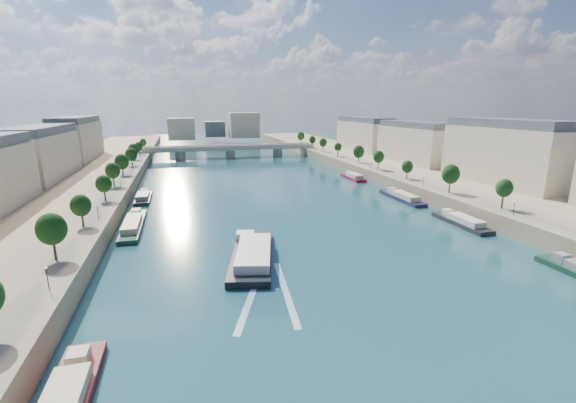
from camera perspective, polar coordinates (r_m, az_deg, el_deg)
ground at (r=140.95m, az=-2.30°, el=0.30°), size 700.00×700.00×0.00m
quay_left at (r=142.92m, az=-31.68°, el=-0.61°), size 44.00×520.00×5.00m
quay_right at (r=171.32m, az=21.87°, el=2.62°), size 44.00×520.00×5.00m
pave_left at (r=138.82m, az=-25.89°, el=0.80°), size 14.00×520.00×0.10m
pave_right at (r=162.28m, az=17.71°, el=3.29°), size 14.00×520.00×0.10m
trees_left at (r=139.38m, az=-25.18°, el=3.21°), size 4.80×268.80×8.26m
trees_right at (r=168.74m, az=15.44°, el=5.71°), size 4.80×268.80×8.26m
lamps_left at (r=127.83m, az=-24.79°, el=1.13°), size 0.36×200.36×4.28m
lamps_right at (r=163.62m, az=15.51°, el=4.51°), size 0.36×200.36×4.28m
buildings_left at (r=156.00m, az=-35.75°, el=5.14°), size 16.00×226.00×23.20m
buildings_right at (r=186.73m, az=23.26°, el=7.70°), size 16.00×226.00×23.20m
skyline at (r=355.02m, az=-10.09°, el=10.82°), size 79.00×42.00×22.00m
bridge at (r=258.17m, az=-8.54°, el=7.60°), size 112.00×12.00×8.15m
tour_barge at (r=87.11m, az=-5.29°, el=-7.80°), size 15.32×31.32×4.09m
wake at (r=72.82m, az=-2.88°, el=-13.37°), size 13.50×25.97×0.04m
moored_barges_left at (r=84.85m, az=-24.37°, el=-9.94°), size 5.00×155.72×3.60m
moored_barges_right at (r=118.68m, az=25.59°, el=-3.35°), size 5.00×164.18×3.60m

